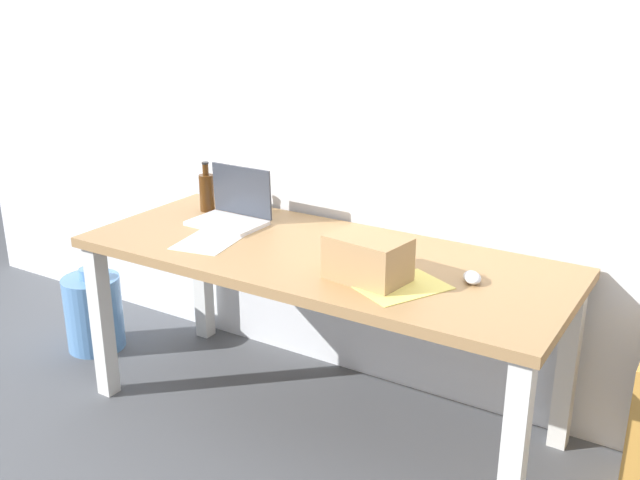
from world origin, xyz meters
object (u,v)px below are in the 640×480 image
at_px(computer_mouse, 472,277).
at_px(beer_bottle, 207,191).
at_px(cardboard_box, 368,258).
at_px(desk, 320,274).
at_px(water_cooler_jug, 94,312).
at_px(laptop_left, 232,211).

bearing_deg(computer_mouse, beer_bottle, 143.22).
xyz_separation_m(computer_mouse, cardboard_box, (-0.32, -0.17, 0.06)).
bearing_deg(cardboard_box, desk, 153.07).
height_order(computer_mouse, cardboard_box, cardboard_box).
bearing_deg(water_cooler_jug, computer_mouse, 2.55).
xyz_separation_m(laptop_left, water_cooler_jug, (-0.76, -0.17, -0.60)).
distance_m(desk, laptop_left, 0.54).
distance_m(cardboard_box, water_cooler_jug, 1.68).
distance_m(desk, cardboard_box, 0.36).
height_order(beer_bottle, water_cooler_jug, beer_bottle).
relative_size(laptop_left, beer_bottle, 1.39).
relative_size(desk, beer_bottle, 8.47).
xyz_separation_m(computer_mouse, water_cooler_jug, (-1.87, -0.08, -0.56)).
xyz_separation_m(beer_bottle, cardboard_box, (1.01, -0.34, -0.01)).
height_order(desk, laptop_left, laptop_left).
bearing_deg(cardboard_box, beer_bottle, 161.35).
relative_size(beer_bottle, water_cooler_jug, 0.54).
xyz_separation_m(laptop_left, computer_mouse, (1.11, -0.09, -0.04)).
height_order(computer_mouse, water_cooler_jug, computer_mouse).
height_order(desk, computer_mouse, computer_mouse).
relative_size(cardboard_box, water_cooler_jug, 0.65).
relative_size(desk, cardboard_box, 7.06).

